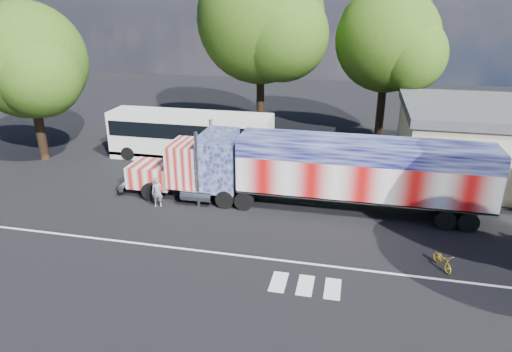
% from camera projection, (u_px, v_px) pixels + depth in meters
% --- Properties ---
extents(ground, '(100.00, 100.00, 0.00)m').
position_uv_depth(ground, '(244.00, 227.00, 25.40)').
color(ground, black).
extents(lane_markings, '(30.00, 2.67, 0.01)m').
position_uv_depth(lane_markings, '(260.00, 267.00, 21.62)').
color(lane_markings, silver).
rests_on(lane_markings, ground).
extents(semi_truck, '(22.16, 3.50, 4.72)m').
position_uv_depth(semi_truck, '(315.00, 170.00, 26.90)').
color(semi_truck, black).
rests_on(semi_truck, ground).
extents(coach_bus, '(12.75, 2.97, 3.71)m').
position_uv_depth(coach_bus, '(191.00, 135.00, 35.45)').
color(coach_bus, white).
rests_on(coach_bus, ground).
extents(woman, '(0.77, 0.62, 1.84)m').
position_uv_depth(woman, '(157.00, 192.00, 27.61)').
color(woman, slate).
rests_on(woman, ground).
extents(bicycle, '(1.06, 1.62, 0.80)m').
position_uv_depth(bicycle, '(443.00, 260.00, 21.41)').
color(bicycle, gold).
rests_on(bicycle, ground).
extents(tree_ne_a, '(9.06, 8.63, 12.96)m').
position_uv_depth(tree_ne_a, '(389.00, 41.00, 37.82)').
color(tree_ne_a, black).
rests_on(tree_ne_a, ground).
extents(tree_n_mid, '(11.57, 11.02, 15.70)m').
position_uv_depth(tree_n_mid, '(263.00, 20.00, 39.26)').
color(tree_n_mid, black).
rests_on(tree_n_mid, ground).
extents(tree_w_a, '(8.90, 8.47, 11.86)m').
position_uv_depth(tree_w_a, '(29.00, 61.00, 33.35)').
color(tree_w_a, black).
rests_on(tree_w_a, ground).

